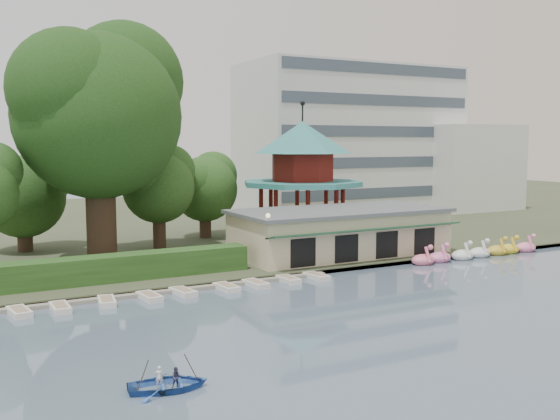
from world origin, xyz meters
TOP-DOWN VIEW (x-y plane):
  - ground_plane at (0.00, 0.00)m, footprint 220.00×220.00m
  - shore at (0.00, 52.00)m, footprint 220.00×70.00m
  - embankment at (0.00, 17.30)m, footprint 220.00×0.60m
  - dock at (-12.00, 17.20)m, footprint 34.00×1.60m
  - boathouse at (10.00, 21.97)m, footprint 18.60×9.39m
  - pavilion at (12.00, 32.00)m, footprint 12.40×12.40m
  - office_building at (32.67, 49.00)m, footprint 38.00×18.00m
  - hedge at (-15.00, 20.50)m, footprint 30.00×2.00m
  - lamp_post at (1.50, 19.00)m, footprint 0.36×0.36m
  - big_tree at (-8.82, 28.21)m, footprint 14.46×13.48m
  - small_trees at (-11.58, 32.45)m, footprint 39.75×16.63m
  - swan_boats at (20.91, 16.60)m, footprint 14.61×2.16m
  - moored_rowboats at (-11.40, 15.79)m, footprint 32.30×2.70m
  - rowboat_with_passengers at (-12.21, 0.98)m, footprint 5.12×4.12m

SIDE VIEW (x-z plane):
  - ground_plane at x=0.00m, z-range 0.00..0.00m
  - dock at x=-12.00m, z-range 0.00..0.24m
  - embankment at x=0.00m, z-range 0.00..0.30m
  - moored_rowboats at x=-11.40m, z-range 0.00..0.36m
  - shore at x=0.00m, z-range 0.00..0.40m
  - swan_boats at x=20.91m, z-range -0.56..1.35m
  - rowboat_with_passengers at x=-12.21m, z-range -0.53..1.48m
  - hedge at x=-15.00m, z-range 0.40..2.20m
  - boathouse at x=10.00m, z-range 0.42..4.32m
  - lamp_post at x=1.50m, z-range 1.20..5.48m
  - small_trees at x=-11.58m, z-range 1.19..10.90m
  - pavilion at x=12.00m, z-range 0.73..14.23m
  - office_building at x=32.67m, z-range -0.27..19.73m
  - big_tree at x=-8.82m, z-range 3.25..22.87m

